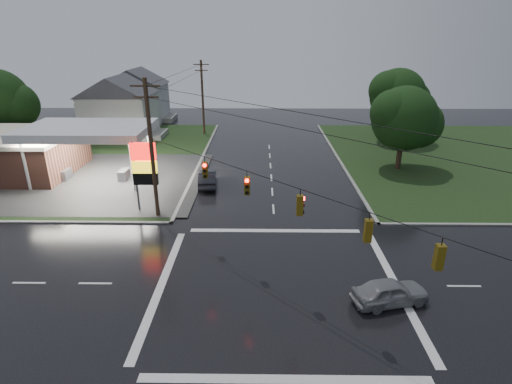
{
  "coord_description": "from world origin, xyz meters",
  "views": [
    {
      "loc": [
        -1.09,
        -20.05,
        13.96
      ],
      "look_at": [
        -1.44,
        7.4,
        3.0
      ],
      "focal_mm": 28.0,
      "sensor_mm": 36.0,
      "label": 1
    }
  ],
  "objects_px": {
    "house_near": "(119,106)",
    "tree_ne_far": "(399,96)",
    "car_crossing": "(390,292)",
    "utility_pole_n": "(203,97)",
    "tree_ne_near": "(406,119)",
    "pylon_sign": "(144,166)",
    "utility_pole_nw": "(151,148)",
    "house_far": "(137,94)",
    "car_north": "(207,178)",
    "gas_station": "(25,151)",
    "car_pump": "(147,171)"
  },
  "relations": [
    {
      "from": "tree_ne_near",
      "to": "utility_pole_n",
      "type": "bearing_deg",
      "value": 145.9
    },
    {
      "from": "car_crossing",
      "to": "car_pump",
      "type": "distance_m",
      "value": 28.21
    },
    {
      "from": "house_far",
      "to": "gas_station",
      "type": "bearing_deg",
      "value": -97.5
    },
    {
      "from": "utility_pole_nw",
      "to": "car_pump",
      "type": "height_order",
      "value": "utility_pole_nw"
    },
    {
      "from": "utility_pole_nw",
      "to": "car_pump",
      "type": "distance_m",
      "value": 11.5
    },
    {
      "from": "utility_pole_nw",
      "to": "tree_ne_near",
      "type": "height_order",
      "value": "utility_pole_nw"
    },
    {
      "from": "pylon_sign",
      "to": "tree_ne_near",
      "type": "height_order",
      "value": "tree_ne_near"
    },
    {
      "from": "pylon_sign",
      "to": "tree_ne_far",
      "type": "xyz_separation_m",
      "value": [
        27.65,
        23.49,
        2.17
      ]
    },
    {
      "from": "car_north",
      "to": "pylon_sign",
      "type": "bearing_deg",
      "value": 50.2
    },
    {
      "from": "tree_ne_far",
      "to": "car_crossing",
      "type": "height_order",
      "value": "tree_ne_far"
    },
    {
      "from": "pylon_sign",
      "to": "house_far",
      "type": "bearing_deg",
      "value": 106.98
    },
    {
      "from": "utility_pole_n",
      "to": "tree_ne_near",
      "type": "xyz_separation_m",
      "value": [
        23.64,
        -16.01,
        0.09
      ]
    },
    {
      "from": "utility_pole_nw",
      "to": "utility_pole_n",
      "type": "height_order",
      "value": "utility_pole_nw"
    },
    {
      "from": "house_far",
      "to": "tree_ne_far",
      "type": "height_order",
      "value": "tree_ne_far"
    },
    {
      "from": "utility_pole_n",
      "to": "house_near",
      "type": "relative_size",
      "value": 0.95
    },
    {
      "from": "gas_station",
      "to": "tree_ne_near",
      "type": "xyz_separation_m",
      "value": [
        39.82,
        2.29,
        3.01
      ]
    },
    {
      "from": "tree_ne_far",
      "to": "car_north",
      "type": "relative_size",
      "value": 2.07
    },
    {
      "from": "pylon_sign",
      "to": "tree_ne_near",
      "type": "xyz_separation_m",
      "value": [
        24.64,
        11.49,
        1.55
      ]
    },
    {
      "from": "utility_pole_n",
      "to": "house_far",
      "type": "bearing_deg",
      "value": 141.23
    },
    {
      "from": "gas_station",
      "to": "car_north",
      "type": "distance_m",
      "value": 19.68
    },
    {
      "from": "utility_pole_n",
      "to": "house_near",
      "type": "distance_m",
      "value": 11.67
    },
    {
      "from": "utility_pole_nw",
      "to": "utility_pole_n",
      "type": "xyz_separation_m",
      "value": [
        0.0,
        28.5,
        -0.25
      ]
    },
    {
      "from": "house_far",
      "to": "tree_ne_far",
      "type": "xyz_separation_m",
      "value": [
        39.1,
        -14.01,
        1.77
      ]
    },
    {
      "from": "car_crossing",
      "to": "car_north",
      "type": "bearing_deg",
      "value": 20.01
    },
    {
      "from": "utility_pole_n",
      "to": "house_far",
      "type": "distance_m",
      "value": 16.0
    },
    {
      "from": "tree_ne_far",
      "to": "house_far",
      "type": "bearing_deg",
      "value": 160.29
    },
    {
      "from": "utility_pole_nw",
      "to": "house_far",
      "type": "distance_m",
      "value": 40.48
    },
    {
      "from": "house_near",
      "to": "car_pump",
      "type": "xyz_separation_m",
      "value": [
        7.95,
        -16.82,
        -3.82
      ]
    },
    {
      "from": "pylon_sign",
      "to": "house_near",
      "type": "xyz_separation_m",
      "value": [
        -10.45,
        25.5,
        0.39
      ]
    },
    {
      "from": "utility_pole_nw",
      "to": "car_north",
      "type": "bearing_deg",
      "value": 65.96
    },
    {
      "from": "utility_pole_nw",
      "to": "house_far",
      "type": "height_order",
      "value": "utility_pole_nw"
    },
    {
      "from": "pylon_sign",
      "to": "utility_pole_nw",
      "type": "height_order",
      "value": "utility_pole_nw"
    },
    {
      "from": "utility_pole_nw",
      "to": "house_near",
      "type": "relative_size",
      "value": 1.0
    },
    {
      "from": "car_north",
      "to": "tree_ne_far",
      "type": "bearing_deg",
      "value": -149.02
    },
    {
      "from": "car_pump",
      "to": "tree_ne_far",
      "type": "bearing_deg",
      "value": 12.81
    },
    {
      "from": "house_near",
      "to": "tree_ne_far",
      "type": "height_order",
      "value": "tree_ne_far"
    },
    {
      "from": "utility_pole_n",
      "to": "tree_ne_far",
      "type": "relative_size",
      "value": 1.07
    },
    {
      "from": "utility_pole_n",
      "to": "house_near",
      "type": "bearing_deg",
      "value": -170.09
    },
    {
      "from": "pylon_sign",
      "to": "house_far",
      "type": "relative_size",
      "value": 0.54
    },
    {
      "from": "house_near",
      "to": "tree_ne_far",
      "type": "distance_m",
      "value": 38.19
    },
    {
      "from": "utility_pole_n",
      "to": "house_near",
      "type": "height_order",
      "value": "utility_pole_n"
    },
    {
      "from": "tree_ne_near",
      "to": "car_north",
      "type": "xyz_separation_m",
      "value": [
        -20.46,
        -5.37,
        -4.78
      ]
    },
    {
      "from": "pylon_sign",
      "to": "house_far",
      "type": "height_order",
      "value": "house_far"
    },
    {
      "from": "gas_station",
      "to": "car_crossing",
      "type": "height_order",
      "value": "gas_station"
    },
    {
      "from": "tree_ne_near",
      "to": "tree_ne_far",
      "type": "bearing_deg",
      "value": 75.93
    },
    {
      "from": "house_near",
      "to": "car_north",
      "type": "xyz_separation_m",
      "value": [
        14.63,
        -19.37,
        -3.62
      ]
    },
    {
      "from": "pylon_sign",
      "to": "tree_ne_near",
      "type": "distance_m",
      "value": 27.23
    },
    {
      "from": "gas_station",
      "to": "house_near",
      "type": "distance_m",
      "value": 17.07
    },
    {
      "from": "house_near",
      "to": "tree_ne_far",
      "type": "relative_size",
      "value": 1.13
    },
    {
      "from": "gas_station",
      "to": "car_pump",
      "type": "xyz_separation_m",
      "value": [
        12.68,
        -0.52,
        -1.96
      ]
    }
  ]
}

